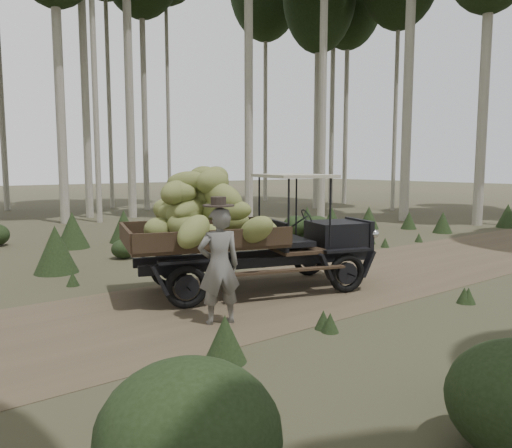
{
  "coord_description": "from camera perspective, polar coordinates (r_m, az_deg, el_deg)",
  "views": [
    {
      "loc": [
        -8.26,
        -7.42,
        2.51
      ],
      "look_at": [
        -2.29,
        0.41,
        1.34
      ],
      "focal_mm": 35.0,
      "sensor_mm": 36.0,
      "label": 1
    }
  ],
  "objects": [
    {
      "name": "banana_truck",
      "position": [
        9.66,
        -3.12,
        0.41
      ],
      "size": [
        5.3,
        3.1,
        2.56
      ],
      "rotation": [
        0.0,
        0.0,
        -0.3
      ],
      "color": "black",
      "rests_on": "ground"
    },
    {
      "name": "undergrowth",
      "position": [
        10.05,
        13.03,
        -4.92
      ],
      "size": [
        22.26,
        21.52,
        1.33
      ],
      "color": "#233319",
      "rests_on": "ground"
    },
    {
      "name": "ground",
      "position": [
        11.38,
        10.52,
        -6.09
      ],
      "size": [
        120.0,
        120.0,
        0.0
      ],
      "primitive_type": "plane",
      "color": "#473D2B",
      "rests_on": "ground"
    },
    {
      "name": "dirt_track",
      "position": [
        11.38,
        10.52,
        -6.07
      ],
      "size": [
        70.0,
        4.0,
        0.01
      ],
      "primitive_type": "cube",
      "color": "brown",
      "rests_on": "ground"
    },
    {
      "name": "farmer",
      "position": [
        7.88,
        -4.25,
        -4.62
      ],
      "size": [
        0.78,
        0.63,
        2.02
      ],
      "rotation": [
        0.0,
        0.0,
        2.84
      ],
      "color": "#615E59",
      "rests_on": "ground"
    }
  ]
}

